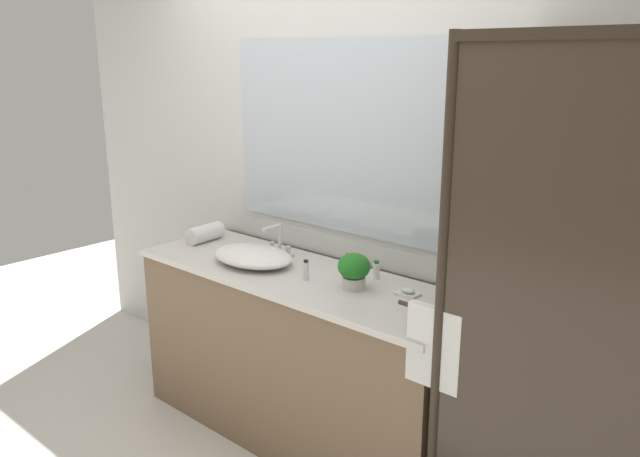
{
  "coord_description": "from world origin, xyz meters",
  "views": [
    {
      "loc": [
        1.99,
        -2.11,
        1.92
      ],
      "look_at": [
        0.15,
        0.0,
        1.15
      ],
      "focal_mm": 35.39,
      "sensor_mm": 36.0,
      "label": 1
    }
  ],
  "objects_px": {
    "potted_plant": "(354,269)",
    "soap_dish": "(408,292)",
    "amenity_bottle_body_wash": "(347,261)",
    "amenity_bottle_conditioner": "(376,270)",
    "sink_basin": "(253,256)",
    "rolled_towel_near_edge": "(205,233)",
    "faucet": "(279,244)",
    "amenity_bottle_shampoo": "(306,270)"
  },
  "relations": [
    {
      "from": "sink_basin",
      "to": "rolled_towel_near_edge",
      "type": "xyz_separation_m",
      "value": [
        -0.49,
        0.09,
        0.01
      ]
    },
    {
      "from": "potted_plant",
      "to": "soap_dish",
      "type": "distance_m",
      "value": 0.26
    },
    {
      "from": "faucet",
      "to": "rolled_towel_near_edge",
      "type": "xyz_separation_m",
      "value": [
        -0.49,
        -0.1,
        -0.01
      ]
    },
    {
      "from": "potted_plant",
      "to": "amenity_bottle_body_wash",
      "type": "distance_m",
      "value": 0.27
    },
    {
      "from": "faucet",
      "to": "amenity_bottle_shampoo",
      "type": "bearing_deg",
      "value": -27.21
    },
    {
      "from": "amenity_bottle_body_wash",
      "to": "amenity_bottle_conditioner",
      "type": "relative_size",
      "value": 0.98
    },
    {
      "from": "faucet",
      "to": "amenity_bottle_shampoo",
      "type": "xyz_separation_m",
      "value": [
        0.37,
        -0.19,
        -0.01
      ]
    },
    {
      "from": "amenity_bottle_shampoo",
      "to": "faucet",
      "type": "bearing_deg",
      "value": 152.79
    },
    {
      "from": "amenity_bottle_shampoo",
      "to": "rolled_towel_near_edge",
      "type": "relative_size",
      "value": 0.44
    },
    {
      "from": "potted_plant",
      "to": "amenity_bottle_conditioner",
      "type": "bearing_deg",
      "value": 90.55
    },
    {
      "from": "soap_dish",
      "to": "faucet",
      "type": "bearing_deg",
      "value": 176.85
    },
    {
      "from": "sink_basin",
      "to": "amenity_bottle_body_wash",
      "type": "height_order",
      "value": "amenity_bottle_body_wash"
    },
    {
      "from": "amenity_bottle_shampoo",
      "to": "rolled_towel_near_edge",
      "type": "distance_m",
      "value": 0.86
    },
    {
      "from": "sink_basin",
      "to": "soap_dish",
      "type": "height_order",
      "value": "sink_basin"
    },
    {
      "from": "sink_basin",
      "to": "amenity_bottle_body_wash",
      "type": "relative_size",
      "value": 5.27
    },
    {
      "from": "rolled_towel_near_edge",
      "to": "soap_dish",
      "type": "bearing_deg",
      "value": 2.15
    },
    {
      "from": "sink_basin",
      "to": "faucet",
      "type": "height_order",
      "value": "faucet"
    },
    {
      "from": "sink_basin",
      "to": "amenity_bottle_conditioner",
      "type": "xyz_separation_m",
      "value": [
        0.61,
        0.23,
        0.0
      ]
    },
    {
      "from": "amenity_bottle_body_wash",
      "to": "amenity_bottle_conditioner",
      "type": "xyz_separation_m",
      "value": [
        0.19,
        -0.02,
        0.0
      ]
    },
    {
      "from": "soap_dish",
      "to": "amenity_bottle_shampoo",
      "type": "height_order",
      "value": "amenity_bottle_shampoo"
    },
    {
      "from": "potted_plant",
      "to": "soap_dish",
      "type": "xyz_separation_m",
      "value": [
        0.23,
        0.09,
        -0.08
      ]
    },
    {
      "from": "potted_plant",
      "to": "amenity_bottle_conditioner",
      "type": "relative_size",
      "value": 1.85
    },
    {
      "from": "potted_plant",
      "to": "amenity_bottle_body_wash",
      "type": "relative_size",
      "value": 1.88
    },
    {
      "from": "faucet",
      "to": "amenity_bottle_conditioner",
      "type": "bearing_deg",
      "value": 3.56
    },
    {
      "from": "sink_basin",
      "to": "soap_dish",
      "type": "relative_size",
      "value": 4.63
    },
    {
      "from": "soap_dish",
      "to": "amenity_bottle_conditioner",
      "type": "distance_m",
      "value": 0.25
    },
    {
      "from": "potted_plant",
      "to": "soap_dish",
      "type": "height_order",
      "value": "potted_plant"
    },
    {
      "from": "potted_plant",
      "to": "amenity_bottle_conditioner",
      "type": "height_order",
      "value": "potted_plant"
    },
    {
      "from": "faucet",
      "to": "amenity_bottle_conditioner",
      "type": "height_order",
      "value": "faucet"
    },
    {
      "from": "soap_dish",
      "to": "amenity_bottle_body_wash",
      "type": "relative_size",
      "value": 1.14
    },
    {
      "from": "amenity_bottle_shampoo",
      "to": "amenity_bottle_conditioner",
      "type": "bearing_deg",
      "value": 42.96
    },
    {
      "from": "soap_dish",
      "to": "rolled_towel_near_edge",
      "type": "bearing_deg",
      "value": -177.85
    },
    {
      "from": "potted_plant",
      "to": "amenity_bottle_conditioner",
      "type": "xyz_separation_m",
      "value": [
        -0.0,
        0.17,
        -0.05
      ]
    },
    {
      "from": "amenity_bottle_body_wash",
      "to": "faucet",
      "type": "bearing_deg",
      "value": -172.51
    },
    {
      "from": "potted_plant",
      "to": "soap_dish",
      "type": "bearing_deg",
      "value": 21.14
    },
    {
      "from": "sink_basin",
      "to": "amenity_bottle_conditioner",
      "type": "height_order",
      "value": "amenity_bottle_conditioner"
    },
    {
      "from": "amenity_bottle_shampoo",
      "to": "amenity_bottle_conditioner",
      "type": "distance_m",
      "value": 0.33
    },
    {
      "from": "sink_basin",
      "to": "amenity_bottle_shampoo",
      "type": "height_order",
      "value": "amenity_bottle_shampoo"
    },
    {
      "from": "amenity_bottle_conditioner",
      "to": "rolled_towel_near_edge",
      "type": "distance_m",
      "value": 1.11
    },
    {
      "from": "sink_basin",
      "to": "potted_plant",
      "type": "bearing_deg",
      "value": 4.81
    },
    {
      "from": "amenity_bottle_shampoo",
      "to": "sink_basin",
      "type": "bearing_deg",
      "value": 179.8
    },
    {
      "from": "rolled_towel_near_edge",
      "to": "amenity_bottle_conditioner",
      "type": "bearing_deg",
      "value": 6.95
    }
  ]
}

